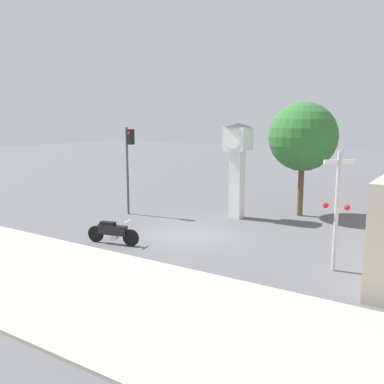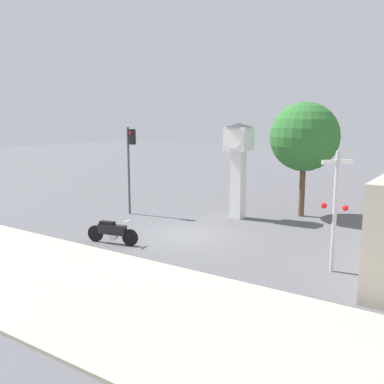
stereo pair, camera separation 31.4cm
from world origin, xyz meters
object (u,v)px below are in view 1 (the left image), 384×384
clock_tower (237,155)px  traffic_light (129,155)px  railroad_crossing_signal (337,207)px  street_tree (303,137)px  motorcycle (113,232)px

clock_tower → traffic_light: (-5.18, -2.37, -0.07)m
railroad_crossing_signal → street_tree: (-3.74, 7.51, 1.95)m
motorcycle → traffic_light: size_ratio=0.50×
motorcycle → clock_tower: bearing=60.9°
traffic_light → street_tree: (7.79, 4.65, 0.98)m
motorcycle → street_tree: street_tree is taller
clock_tower → street_tree: bearing=41.1°
motorcycle → railroad_crossing_signal: 8.82m
motorcycle → railroad_crossing_signal: size_ratio=0.57×
traffic_light → railroad_crossing_signal: 11.92m
clock_tower → street_tree: street_tree is taller
traffic_light → street_tree: 9.12m
clock_tower → traffic_light: bearing=-155.4°
motorcycle → traffic_light: bearing=111.4°
traffic_light → railroad_crossing_signal: (11.53, -2.86, -0.97)m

